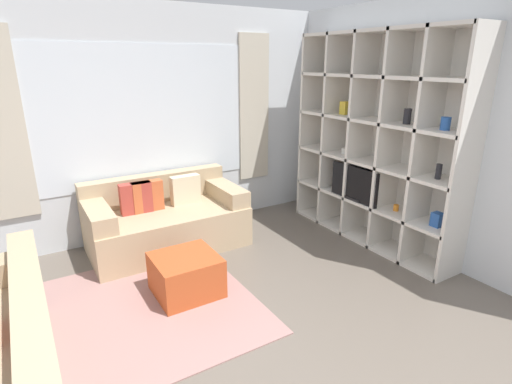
# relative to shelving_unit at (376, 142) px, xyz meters

# --- Properties ---
(wall_back) EXTENTS (5.86, 0.11, 2.70)m
(wall_back) POSITION_rel_shelving_unit_xyz_m (-2.16, 1.57, 0.18)
(wall_back) COLOR silver
(wall_back) RESTS_ON ground_plane
(wall_right) EXTENTS (0.07, 4.56, 2.70)m
(wall_right) POSITION_rel_shelving_unit_xyz_m (0.21, -0.14, 0.17)
(wall_right) COLOR silver
(wall_right) RESTS_ON ground_plane
(area_rug) EXTENTS (2.01, 1.89, 0.01)m
(area_rug) POSITION_rel_shelving_unit_xyz_m (-2.87, -0.06, -1.17)
(area_rug) COLOR gray
(area_rug) RESTS_ON ground_plane
(shelving_unit) EXTENTS (0.41, 2.25, 2.38)m
(shelving_unit) POSITION_rel_shelving_unit_xyz_m (0.00, 0.00, 0.00)
(shelving_unit) COLOR silver
(shelving_unit) RESTS_ON ground_plane
(couch_main) EXTENTS (1.72, 0.92, 0.80)m
(couch_main) POSITION_rel_shelving_unit_xyz_m (-2.17, 1.06, -0.86)
(couch_main) COLOR tan
(couch_main) RESTS_ON ground_plane
(ottoman) EXTENTS (0.57, 0.55, 0.38)m
(ottoman) POSITION_rel_shelving_unit_xyz_m (-2.36, -0.01, -0.99)
(ottoman) COLOR #B74C23
(ottoman) RESTS_ON ground_plane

